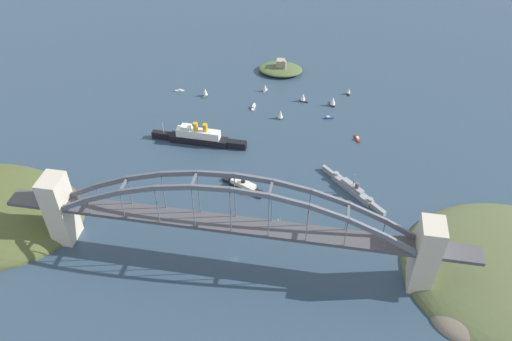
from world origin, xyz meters
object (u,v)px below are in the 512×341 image
harbor_arch_bridge (234,227)px  small_boat_6 (278,223)px  small_boat_2 (333,101)px  small_boat_9 (349,91)px  small_boat_8 (180,91)px  small_boat_4 (303,97)px  harbor_ferry_steamer (244,185)px  small_boat_7 (280,114)px  small_boat_3 (329,118)px  ocean_liner (199,137)px  naval_cruiser (353,189)px  small_boat_5 (357,139)px  small_boat_0 (253,107)px  small_boat_10 (265,88)px  small_boat_1 (205,92)px  fort_island_mid_harbor (280,69)px

harbor_arch_bridge → small_boat_6: harbor_arch_bridge is taller
small_boat_2 → small_boat_9: bearing=58.4°
small_boat_6 → small_boat_2: bearing=80.0°
small_boat_2 → small_boat_8: 144.64m
small_boat_4 → small_boat_9: bearing=25.6°
harbor_ferry_steamer → small_boat_8: 151.23m
small_boat_7 → harbor_ferry_steamer: bearing=-98.7°
harbor_ferry_steamer → small_boat_2: 137.60m
small_boat_3 → small_boat_8: bearing=171.3°
small_boat_9 → ocean_liner: bearing=-140.5°
small_boat_8 → small_boat_9: (158.29, 22.01, 2.56)m
small_boat_9 → small_boat_3: bearing=-110.0°
ocean_liner → naval_cruiser: size_ratio=1.68×
ocean_liner → small_boat_5: size_ratio=7.61×
small_boat_2 → small_boat_5: size_ratio=0.98×
small_boat_8 → small_boat_9: size_ratio=1.23×
small_boat_4 → naval_cruiser: bearing=-67.6°
ocean_liner → small_boat_9: ocean_liner is taller
small_boat_0 → small_boat_7: size_ratio=1.23×
small_boat_0 → naval_cruiser: bearing=-47.2°
small_boat_4 → small_boat_10: size_ratio=1.15×
ocean_liner → small_boat_5: (129.09, 27.13, -5.02)m
small_boat_1 → small_boat_3: 117.70m
small_boat_4 → small_boat_6: 163.18m
small_boat_1 → small_boat_6: bearing=-60.1°
ocean_liner → small_boat_10: (40.91, 89.96, -2.03)m
small_boat_7 → ocean_liner: bearing=-142.5°
naval_cruiser → small_boat_2: bearing=100.5°
harbor_ferry_steamer → small_boat_4: 130.82m
naval_cruiser → small_boat_3: bearing=104.1°
small_boat_0 → small_boat_5: small_boat_0 is taller
harbor_ferry_steamer → small_boat_9: 163.64m
fort_island_mid_harbor → small_boat_6: fort_island_mid_harbor is taller
small_boat_0 → small_boat_6: 150.55m
small_boat_2 → small_boat_9: (13.71, 22.31, -1.49)m
naval_cruiser → small_boat_6: bearing=-137.6°
small_boat_3 → small_boat_4: bearing=136.1°
small_boat_0 → small_boat_10: (5.90, 30.24, 2.94)m
naval_cruiser → small_boat_3: (-23.54, 93.83, -2.07)m
fort_island_mid_harbor → small_boat_8: bearing=-149.4°
naval_cruiser → fort_island_mid_harbor: (-76.54, 168.61, 0.77)m
harbor_arch_bridge → small_boat_10: 208.38m
small_boat_8 → small_boat_6: bearing=-54.1°
ocean_liner → small_boat_9: size_ratio=11.16×
small_boat_0 → small_boat_4: small_boat_4 is taller
harbor_ferry_steamer → small_boat_0: size_ratio=2.87×
small_boat_5 → small_boat_0: bearing=160.9°
small_boat_3 → small_boat_9: small_boat_9 is taller
fort_island_mid_harbor → small_boat_3: (53.00, -74.78, -2.84)m
harbor_arch_bridge → fort_island_mid_harbor: size_ratio=6.57×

